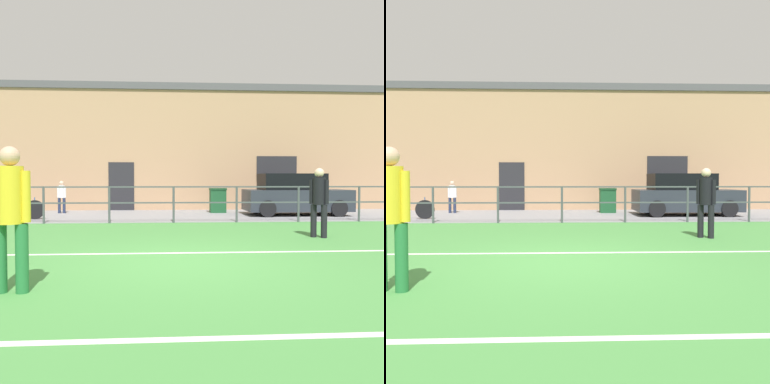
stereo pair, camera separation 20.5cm
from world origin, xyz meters
TOP-DOWN VIEW (x-y plane):
  - ground at (0.00, 0.00)m, footprint 60.00×44.00m
  - field_line_touchline at (0.00, 0.82)m, footprint 36.00×0.11m
  - field_line_hash at (0.00, -3.22)m, footprint 36.00×0.11m
  - pavement_strip at (0.00, 8.50)m, footprint 48.00×5.00m
  - perimeter_fence at (0.00, 6.00)m, footprint 36.07×0.07m
  - clubhouse_facade at (0.00, 12.20)m, footprint 28.00×2.56m
  - player_goalkeeper at (3.35, 2.60)m, footprint 0.38×0.30m
  - player_striker at (-2.10, -1.66)m, footprint 0.49×0.31m
  - spectator_child at (-4.37, 9.59)m, footprint 0.35×0.22m
  - parked_car_red at (4.61, 8.30)m, footprint 3.83×1.88m
  - bicycle_parked_1 at (-5.52, 7.20)m, footprint 2.36×0.04m
  - trash_bin_1 at (1.85, 9.51)m, footprint 0.67×0.56m

SIDE VIEW (x-z plane):
  - ground at x=0.00m, z-range -0.04..0.00m
  - field_line_touchline at x=0.00m, z-range 0.00..0.00m
  - field_line_hash at x=0.00m, z-range 0.00..0.00m
  - pavement_strip at x=0.00m, z-range 0.00..0.02m
  - bicycle_parked_1 at x=-5.52m, z-range -0.01..0.73m
  - trash_bin_1 at x=1.85m, z-range 0.02..1.01m
  - spectator_child at x=-4.37m, z-range 0.11..1.39m
  - perimeter_fence at x=0.00m, z-range 0.17..1.32m
  - parked_car_red at x=4.61m, z-range -0.02..1.54m
  - player_goalkeeper at x=3.35m, z-range 0.11..1.74m
  - player_striker at x=-2.10m, z-range 0.12..1.89m
  - clubhouse_facade at x=0.00m, z-range 0.01..5.56m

